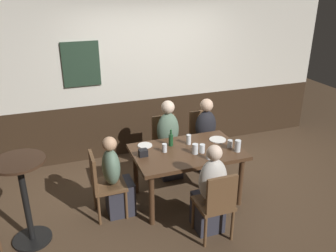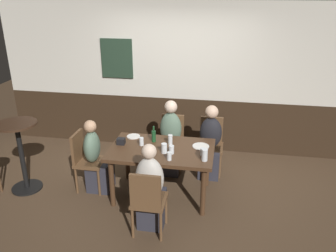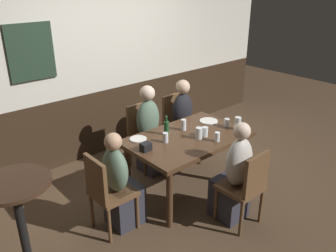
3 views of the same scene
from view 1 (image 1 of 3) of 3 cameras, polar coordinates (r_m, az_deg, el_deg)
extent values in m
plane|color=#4C3826|center=(4.98, 2.97, -11.60)|extent=(12.00, 12.00, 0.00)
cube|color=#332316|center=(6.13, -2.86, 0.33)|extent=(6.40, 0.10, 0.95)
cube|color=beige|center=(5.76, -3.11, 12.38)|extent=(6.40, 0.10, 1.65)
cube|color=#233828|center=(5.52, -13.97, 9.75)|extent=(0.56, 0.03, 0.68)
cube|color=#472D1C|center=(4.61, 3.14, -4.24)|extent=(1.42, 0.90, 0.05)
cylinder|color=#472D1C|center=(4.32, -2.69, -11.98)|extent=(0.07, 0.07, 0.69)
cylinder|color=#472D1C|center=(4.76, 11.70, -8.91)|extent=(0.07, 0.07, 0.69)
cylinder|color=#472D1C|center=(4.93, -5.28, -7.31)|extent=(0.07, 0.07, 0.69)
cylinder|color=#472D1C|center=(5.32, 7.62, -5.05)|extent=(0.07, 0.07, 0.69)
cube|color=brown|center=(4.50, -9.57, -9.48)|extent=(0.40, 0.40, 0.04)
cube|color=brown|center=(4.36, -12.11, -7.21)|extent=(0.04, 0.36, 0.43)
cylinder|color=brown|center=(4.78, -7.76, -10.41)|extent=(0.04, 0.04, 0.41)
cylinder|color=brown|center=(4.51, -6.80, -12.66)|extent=(0.04, 0.04, 0.41)
cylinder|color=brown|center=(4.74, -11.84, -11.05)|extent=(0.04, 0.04, 0.41)
cylinder|color=brown|center=(4.46, -11.16, -13.37)|extent=(0.04, 0.04, 0.41)
cube|color=brown|center=(5.40, -0.16, -3.37)|extent=(0.40, 0.40, 0.04)
cube|color=brown|center=(5.46, -0.80, -0.37)|extent=(0.36, 0.04, 0.43)
cylinder|color=brown|center=(5.42, 2.15, -5.98)|extent=(0.04, 0.04, 0.41)
cylinder|color=brown|center=(5.31, -1.28, -6.58)|extent=(0.04, 0.04, 0.41)
cylinder|color=brown|center=(5.70, 0.88, -4.44)|extent=(0.04, 0.04, 0.41)
cylinder|color=brown|center=(5.60, -2.39, -4.97)|extent=(0.04, 0.04, 0.41)
cube|color=brown|center=(5.62, 5.87, -2.40)|extent=(0.40, 0.40, 0.04)
cube|color=brown|center=(5.68, 5.19, 0.47)|extent=(0.36, 0.04, 0.43)
cylinder|color=brown|center=(5.65, 8.08, -4.90)|extent=(0.04, 0.04, 0.41)
cylinder|color=brown|center=(5.52, 4.93, -5.48)|extent=(0.04, 0.04, 0.41)
cylinder|color=brown|center=(5.92, 6.57, -3.48)|extent=(0.04, 0.04, 0.41)
cylinder|color=brown|center=(5.79, 3.54, -4.00)|extent=(0.04, 0.04, 0.41)
cube|color=brown|center=(4.15, 7.38, -12.41)|extent=(0.40, 0.40, 0.04)
cube|color=brown|center=(3.88, 8.76, -10.97)|extent=(0.36, 0.04, 0.43)
cylinder|color=brown|center=(4.34, 4.12, -14.13)|extent=(0.04, 0.04, 0.41)
cylinder|color=brown|center=(4.46, 8.23, -13.14)|extent=(0.04, 0.04, 0.41)
cylinder|color=brown|center=(4.10, 6.11, -16.77)|extent=(0.04, 0.04, 0.41)
cylinder|color=brown|center=(4.23, 10.43, -15.60)|extent=(0.04, 0.04, 0.41)
cube|color=#2D2D38|center=(4.63, -7.80, -11.38)|extent=(0.34, 0.32, 0.45)
ellipsoid|color=#56705B|center=(4.38, -9.27, -6.59)|extent=(0.22, 0.34, 0.47)
sphere|color=tan|center=(4.23, -9.53, -2.89)|extent=(0.18, 0.18, 0.18)
cube|color=#2D2D38|center=(5.39, 0.30, -5.90)|extent=(0.32, 0.34, 0.45)
ellipsoid|color=#56705B|center=(5.24, -0.02, -0.66)|extent=(0.34, 0.22, 0.55)
sphere|color=beige|center=(5.11, -0.02, 3.09)|extent=(0.20, 0.20, 0.20)
cube|color=#2D2D38|center=(5.61, 6.35, -4.83)|extent=(0.32, 0.34, 0.45)
ellipsoid|color=black|center=(5.48, 6.16, 0.01)|extent=(0.34, 0.22, 0.50)
sphere|color=#DBB293|center=(5.36, 6.31, 3.39)|extent=(0.20, 0.20, 0.20)
cube|color=#2D2D38|center=(4.36, 6.45, -13.71)|extent=(0.32, 0.34, 0.45)
ellipsoid|color=beige|center=(4.02, 7.32, -8.75)|extent=(0.34, 0.22, 0.53)
sphere|color=beige|center=(3.85, 7.58, -4.35)|extent=(0.18, 0.18, 0.18)
cylinder|color=silver|center=(4.74, 3.39, -2.20)|extent=(0.06, 0.06, 0.14)
cylinder|color=silver|center=(4.75, 3.38, -2.33)|extent=(0.06, 0.06, 0.11)
cylinder|color=silver|center=(4.53, 5.59, -3.66)|extent=(0.07, 0.07, 0.11)
cylinder|color=#B26623|center=(4.54, 5.58, -3.96)|extent=(0.06, 0.06, 0.06)
cylinder|color=silver|center=(4.39, 6.65, -4.70)|extent=(0.06, 0.06, 0.11)
cylinder|color=#331E14|center=(4.39, 6.64, -4.86)|extent=(0.05, 0.05, 0.08)
cylinder|color=silver|center=(4.62, 11.29, -3.19)|extent=(0.08, 0.08, 0.16)
cylinder|color=#B26623|center=(4.64, 11.26, -3.54)|extent=(0.07, 0.07, 0.09)
cylinder|color=silver|center=(4.53, -0.57, -3.59)|extent=(0.06, 0.06, 0.11)
cylinder|color=#C6842D|center=(4.54, -0.57, -3.98)|extent=(0.06, 0.06, 0.05)
cylinder|color=silver|center=(4.73, 10.05, -2.85)|extent=(0.07, 0.07, 0.10)
cylinder|color=#C6842D|center=(4.74, 10.03, -3.19)|extent=(0.06, 0.06, 0.04)
cylinder|color=silver|center=(4.49, 4.44, -3.74)|extent=(0.08, 0.08, 0.13)
cylinder|color=#C6842D|center=(4.50, 4.44, -3.89)|extent=(0.07, 0.07, 0.11)
cylinder|color=#194723|center=(4.68, 0.47, -2.30)|extent=(0.06, 0.06, 0.16)
cylinder|color=#194723|center=(4.64, 0.47, -0.99)|extent=(0.03, 0.03, 0.07)
cylinder|color=white|center=(4.93, 8.08, -2.20)|extent=(0.23, 0.23, 0.01)
cylinder|color=white|center=(4.72, -3.78, -3.16)|extent=(0.20, 0.20, 0.01)
cube|color=black|center=(4.44, -4.07, -4.37)|extent=(0.11, 0.09, 0.09)
cylinder|color=black|center=(4.56, -21.19, -16.75)|extent=(0.44, 0.44, 0.03)
cylinder|color=black|center=(4.27, -22.16, -11.40)|extent=(0.07, 0.07, 0.99)
cylinder|color=#382316|center=(4.02, -23.22, -5.33)|extent=(0.56, 0.56, 0.03)
camera|label=2|loc=(2.48, 80.68, 4.39)|focal=37.04mm
camera|label=3|loc=(1.55, -57.71, -0.63)|focal=37.28mm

